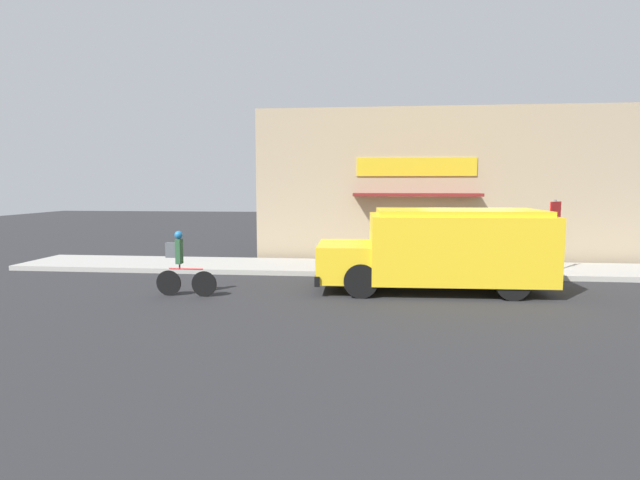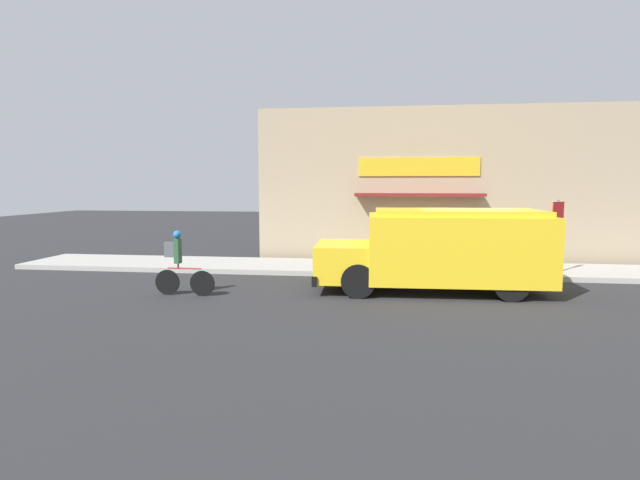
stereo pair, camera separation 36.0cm
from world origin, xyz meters
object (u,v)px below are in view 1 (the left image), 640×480
Objects in this scene: school_bus at (442,248)px; trash_bin at (500,250)px; cyclist at (181,264)px; stop_sign_post at (554,224)px.

trash_bin is at bearing 55.51° from school_bus.
school_bus is at bearing -122.65° from trash_bin.
cyclist reaches higher than trash_bin.
stop_sign_post is (3.44, 2.15, 0.48)m from school_bus.
trash_bin is at bearing 127.77° from stop_sign_post.
stop_sign_post is at bearing -52.23° from trash_bin.
trash_bin is at bearing 31.03° from cyclist.
school_bus is 4.30m from trash_bin.
cyclist is at bearing -150.46° from trash_bin.
stop_sign_post is at bearing 30.12° from school_bus.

